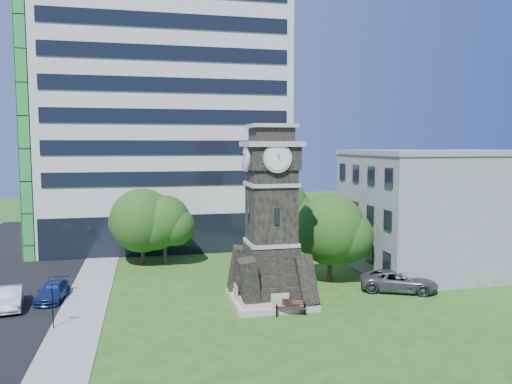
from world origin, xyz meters
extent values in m
plane|color=#295618|center=(0.00, 0.00, 0.00)|extent=(160.00, 160.00, 0.00)
cube|color=gray|center=(-9.50, 5.00, 0.03)|extent=(3.00, 70.00, 0.06)
cube|color=beige|center=(3.00, 2.00, 0.20)|extent=(5.40, 5.40, 0.40)
cube|color=beige|center=(3.00, 2.00, 0.55)|extent=(4.80, 4.80, 0.30)
cube|color=black|center=(3.00, 2.00, 7.20)|extent=(3.00, 3.00, 6.40)
cube|color=beige|center=(3.00, 2.00, 4.20)|extent=(3.25, 3.25, 0.25)
cube|color=beige|center=(3.00, 2.00, 8.20)|extent=(3.25, 3.25, 0.25)
cube|color=black|center=(3.00, 0.48, 6.20)|extent=(0.35, 0.08, 1.10)
cube|color=black|center=(3.00, 2.00, 10.00)|extent=(3.30, 3.30, 1.60)
cube|color=beige|center=(3.00, 2.00, 10.90)|extent=(3.70, 3.70, 0.35)
cylinder|color=white|center=(3.00, 0.23, 10.00)|extent=(1.56, 0.06, 1.56)
cylinder|color=white|center=(1.23, 2.00, 10.00)|extent=(0.06, 1.56, 1.56)
cube|color=black|center=(3.00, 2.00, 11.50)|extent=(2.60, 2.60, 0.90)
cube|color=beige|center=(3.00, 2.00, 12.10)|extent=(3.00, 3.00, 0.25)
cube|color=silver|center=(-3.00, 26.00, 14.00)|extent=(25.00, 15.00, 28.00)
cube|color=black|center=(-3.00, 18.80, 2.00)|extent=(24.50, 0.80, 4.00)
cube|color=#999C9F|center=(20.00, 8.00, 5.00)|extent=(15.00, 12.00, 10.00)
cube|color=#999C9F|center=(20.00, 8.00, 10.20)|extent=(15.20, 12.20, 0.40)
imported|color=silver|center=(-14.25, 4.45, 0.70)|extent=(2.18, 4.42, 1.39)
imported|color=navy|center=(-11.84, 5.75, 0.60)|extent=(2.08, 4.30, 1.21)
imported|color=#4A4B4F|center=(12.94, 2.49, 0.78)|extent=(6.15, 4.63, 1.55)
cube|color=black|center=(2.67, -0.86, 0.38)|extent=(0.07, 0.49, 0.76)
cube|color=black|center=(4.52, -0.86, 0.38)|extent=(0.07, 0.49, 0.76)
cube|color=#362612|center=(3.59, -0.86, 0.49)|extent=(1.96, 0.52, 0.04)
cube|color=#362612|center=(3.59, -0.63, 0.79)|extent=(1.96, 0.04, 0.44)
cylinder|color=black|center=(-10.79, -0.14, 1.35)|extent=(0.06, 0.06, 2.69)
cube|color=navy|center=(-10.79, -0.14, 2.53)|extent=(0.65, 0.04, 0.16)
cylinder|color=#332114|center=(-5.68, 15.04, 1.18)|extent=(0.34, 0.34, 2.36)
sphere|color=#195018|center=(-5.68, 15.04, 4.07)|extent=(5.78, 5.78, 5.78)
sphere|color=#195018|center=(-4.53, 14.46, 3.61)|extent=(4.33, 4.33, 4.33)
sphere|color=#195018|center=(-6.69, 15.76, 3.81)|extent=(4.04, 4.04, 4.04)
cylinder|color=#332114|center=(-3.71, 14.44, 1.18)|extent=(0.32, 0.32, 2.35)
sphere|color=#1B5619|center=(-3.71, 14.44, 4.05)|extent=(4.62, 4.62, 4.62)
sphere|color=#1B5619|center=(-2.79, 13.97, 3.59)|extent=(3.46, 3.46, 3.46)
sphere|color=#1B5619|center=(-4.52, 15.01, 3.79)|extent=(3.23, 3.23, 3.23)
cylinder|color=#332114|center=(7.98, 17.31, 1.35)|extent=(0.39, 0.39, 2.70)
sphere|color=#2A571A|center=(7.98, 17.31, 4.66)|extent=(5.42, 5.42, 5.42)
sphere|color=#2A571A|center=(9.07, 16.77, 4.13)|extent=(4.07, 4.07, 4.07)
sphere|color=#2A571A|center=(7.03, 17.99, 4.36)|extent=(3.80, 3.80, 3.80)
cylinder|color=#332114|center=(8.86, 6.03, 1.22)|extent=(0.39, 0.39, 2.45)
sphere|color=#255218|center=(8.86, 6.03, 4.21)|extent=(5.62, 5.62, 5.62)
sphere|color=#255218|center=(9.98, 5.46, 3.74)|extent=(4.22, 4.22, 4.22)
sphere|color=#255218|center=(7.87, 6.73, 3.94)|extent=(3.93, 3.93, 3.93)
camera|label=1|loc=(-5.24, -30.63, 10.83)|focal=35.00mm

